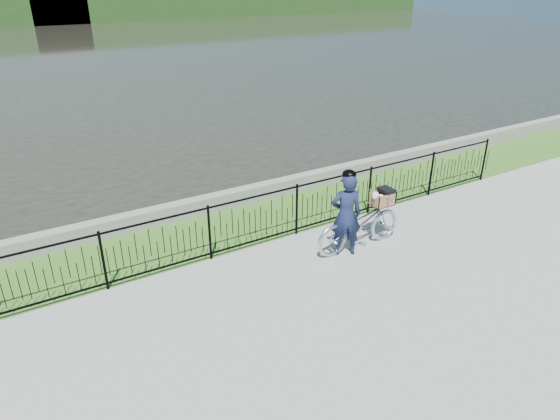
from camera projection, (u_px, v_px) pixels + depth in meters
ground at (299, 282)px, 9.04m from camera, size 120.00×120.00×0.00m
grass_strip at (234, 227)px, 11.05m from camera, size 60.00×2.00×0.01m
water at (36, 56)px, 34.50m from camera, size 120.00×120.00×0.00m
quay_wall at (215, 203)px, 11.74m from camera, size 60.00×0.30×0.40m
fence at (255, 221)px, 10.03m from camera, size 14.00×0.06×1.15m
far_building_right at (58, 9)px, 56.33m from camera, size 6.00×3.00×3.20m
bicycle_rig at (360, 223)px, 10.01m from camera, size 2.02×0.70×1.17m
cyclist at (346, 214)px, 9.64m from camera, size 0.73×0.61×1.76m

